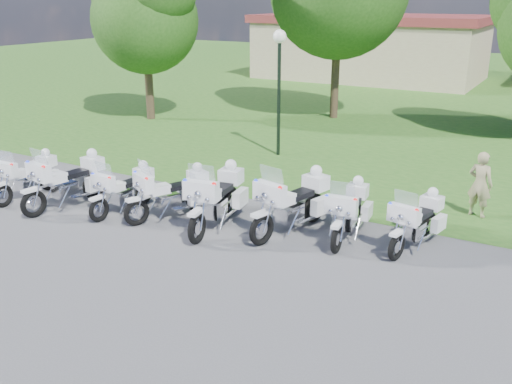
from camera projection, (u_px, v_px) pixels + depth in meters
The scene contains 14 objects.
ground at pixel (211, 244), 12.81m from camera, with size 100.00×100.00×0.00m, color #515156.
grass_lawn at pixel (457, 86), 34.98m from camera, with size 100.00×48.00×0.01m, color #2C621E.
motorcycle_0 at pixel (29, 175), 15.61m from camera, with size 0.80×2.21×1.48m.
motorcycle_1 at pixel (69, 180), 14.90m from camera, with size 1.06×2.54×1.71m.
motorcycle_2 at pixel (125, 188), 14.58m from camera, with size 0.80×2.17×1.46m.
motorcycle_3 at pixel (172, 192), 14.16m from camera, with size 1.38×2.19×1.58m.
motorcycle_4 at pixel (217, 197), 13.56m from camera, with size 1.10×2.63×1.77m.
motorcycle_5 at pixel (294, 202), 13.27m from camera, with size 1.26×2.58×1.76m.
motorcycle_6 at pixel (349, 210), 12.98m from camera, with size 0.89×2.30×1.55m.
motorcycle_7 at pixel (417, 221), 12.47m from camera, with size 0.98×2.18×1.48m.
lamp_post at pixel (279, 62), 18.92m from camera, with size 0.44×0.44×4.24m.
tree_0 at pixel (144, 9), 24.34m from camera, with size 5.36×4.58×7.15m.
building_west at pixel (371, 47), 37.94m from camera, with size 14.56×8.32×4.10m.
bystander_a at pixel (480, 185), 14.14m from camera, with size 0.61×0.40×1.68m, color tan.
Camera 1 is at (6.69, -9.69, 5.27)m, focal length 40.00 mm.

